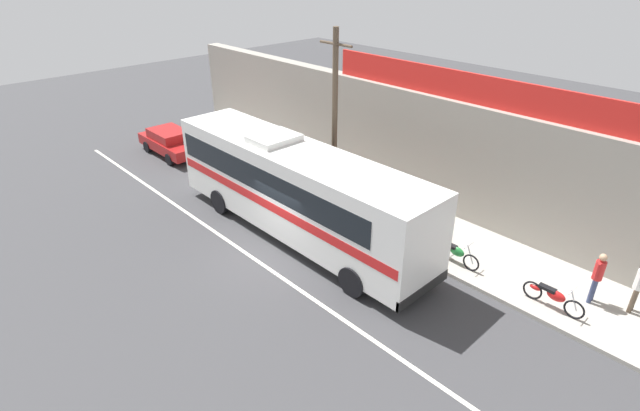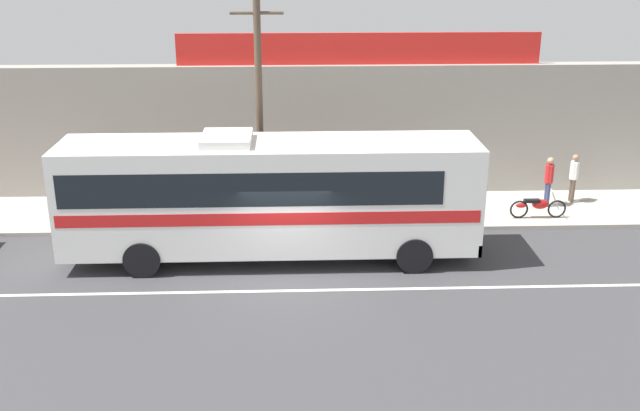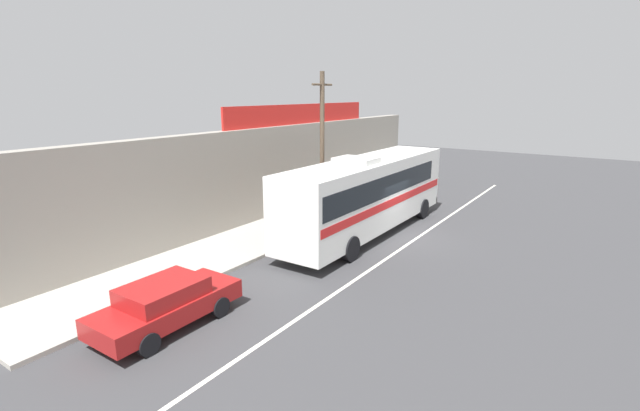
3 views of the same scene
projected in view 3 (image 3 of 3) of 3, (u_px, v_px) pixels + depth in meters
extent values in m
plane|color=#3A3A3D|center=(399.00, 236.00, 21.14)|extent=(70.00, 70.00, 0.00)
cube|color=#A8A399|center=(309.00, 218.00, 23.94)|extent=(30.00, 3.60, 0.14)
cube|color=gray|center=(276.00, 171.00, 24.54)|extent=(30.00, 0.70, 4.80)
cube|color=red|center=(304.00, 114.00, 25.91)|extent=(12.79, 0.12, 1.10)
cube|color=silver|center=(415.00, 239.00, 20.71)|extent=(30.00, 0.14, 0.01)
cube|color=white|center=(368.00, 193.00, 21.09)|extent=(11.96, 2.49, 3.10)
cube|color=black|center=(363.00, 183.00, 20.58)|extent=(10.52, 2.51, 0.96)
cube|color=red|center=(368.00, 199.00, 21.17)|extent=(11.72, 2.51, 0.36)
cube|color=black|center=(417.00, 166.00, 25.77)|extent=(0.04, 2.24, 1.40)
cube|color=black|center=(416.00, 197.00, 26.21)|extent=(0.12, 2.49, 0.36)
cube|color=silver|center=(356.00, 160.00, 19.73)|extent=(1.40, 1.74, 0.24)
cylinder|color=black|center=(383.00, 203.00, 25.35)|extent=(1.04, 0.32, 1.04)
cylinder|color=black|center=(422.00, 209.00, 24.10)|extent=(1.04, 0.32, 1.04)
cylinder|color=black|center=(303.00, 238.00, 19.19)|extent=(1.04, 0.32, 1.04)
cylinder|color=black|center=(350.00, 249.00, 17.94)|extent=(1.04, 0.32, 1.04)
cube|color=maroon|center=(167.00, 307.00, 12.88)|extent=(4.29, 1.74, 0.56)
cube|color=maroon|center=(163.00, 291.00, 12.67)|extent=(2.23, 1.56, 0.48)
cube|color=black|center=(186.00, 282.00, 13.35)|extent=(0.21, 1.46, 0.34)
cylinder|color=black|center=(184.00, 294.00, 14.40)|extent=(0.62, 0.20, 0.62)
cylinder|color=black|center=(220.00, 307.00, 13.51)|extent=(0.62, 0.20, 0.62)
cylinder|color=black|center=(111.00, 326.00, 12.40)|extent=(0.62, 0.20, 0.62)
cylinder|color=black|center=(149.00, 344.00, 11.51)|extent=(0.62, 0.20, 0.62)
cylinder|color=brown|center=(322.00, 151.00, 21.63)|extent=(0.22, 0.22, 7.36)
cylinder|color=brown|center=(322.00, 85.00, 20.88)|extent=(1.60, 0.10, 0.10)
torus|color=black|center=(399.00, 185.00, 30.54)|extent=(0.62, 0.06, 0.62)
torus|color=black|center=(390.00, 188.00, 29.52)|extent=(0.62, 0.06, 0.62)
cylinder|color=silver|center=(398.00, 181.00, 30.41)|extent=(0.34, 0.04, 0.65)
cylinder|color=silver|center=(398.00, 176.00, 30.25)|extent=(0.03, 0.56, 0.03)
ellipsoid|color=red|center=(395.00, 184.00, 30.04)|extent=(0.56, 0.22, 0.34)
cube|color=black|center=(393.00, 183.00, 29.77)|extent=(0.52, 0.20, 0.10)
ellipsoid|color=red|center=(391.00, 186.00, 29.53)|extent=(0.36, 0.14, 0.16)
torus|color=black|center=(365.00, 198.00, 26.80)|extent=(0.62, 0.06, 0.62)
torus|color=black|center=(354.00, 202.00, 25.72)|extent=(0.62, 0.06, 0.62)
cylinder|color=silver|center=(365.00, 193.00, 26.67)|extent=(0.34, 0.04, 0.65)
cylinder|color=silver|center=(364.00, 188.00, 26.51)|extent=(0.03, 0.56, 0.03)
ellipsoid|color=black|center=(360.00, 197.00, 26.27)|extent=(0.56, 0.22, 0.34)
cube|color=black|center=(358.00, 196.00, 25.99)|extent=(0.52, 0.20, 0.10)
ellipsoid|color=black|center=(354.00, 200.00, 25.73)|extent=(0.36, 0.14, 0.16)
torus|color=black|center=(376.00, 194.00, 27.76)|extent=(0.62, 0.06, 0.62)
torus|color=black|center=(366.00, 198.00, 26.72)|extent=(0.62, 0.06, 0.62)
cylinder|color=silver|center=(376.00, 190.00, 27.62)|extent=(0.34, 0.04, 0.65)
cylinder|color=silver|center=(375.00, 185.00, 27.46)|extent=(0.03, 0.56, 0.03)
ellipsoid|color=#237F38|center=(372.00, 193.00, 27.25)|extent=(0.56, 0.22, 0.34)
cube|color=black|center=(370.00, 192.00, 26.98)|extent=(0.52, 0.20, 0.10)
ellipsoid|color=#237F38|center=(367.00, 196.00, 26.74)|extent=(0.36, 0.14, 0.16)
cylinder|color=brown|center=(383.00, 178.00, 32.30)|extent=(0.13, 0.13, 0.84)
cylinder|color=brown|center=(385.00, 179.00, 32.21)|extent=(0.13, 0.13, 0.84)
cylinder|color=white|center=(385.00, 168.00, 32.08)|extent=(0.30, 0.30, 0.63)
sphere|color=#A37556|center=(385.00, 162.00, 31.96)|extent=(0.23, 0.23, 0.23)
cylinder|color=white|center=(382.00, 168.00, 32.18)|extent=(0.08, 0.08, 0.58)
cylinder|color=white|center=(387.00, 168.00, 31.96)|extent=(0.08, 0.08, 0.58)
cylinder|color=navy|center=(382.00, 181.00, 31.26)|extent=(0.13, 0.13, 0.85)
cylinder|color=navy|center=(384.00, 181.00, 31.17)|extent=(0.13, 0.13, 0.85)
cylinder|color=red|center=(383.00, 171.00, 31.03)|extent=(0.30, 0.30, 0.64)
sphere|color=tan|center=(383.00, 164.00, 30.92)|extent=(0.23, 0.23, 0.23)
cylinder|color=red|center=(381.00, 170.00, 31.13)|extent=(0.08, 0.08, 0.59)
cylinder|color=red|center=(386.00, 171.00, 30.92)|extent=(0.08, 0.08, 0.59)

